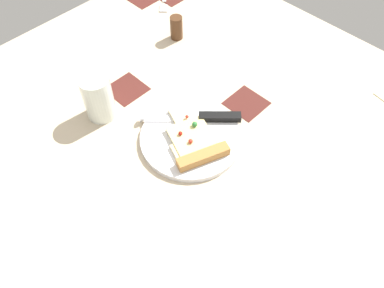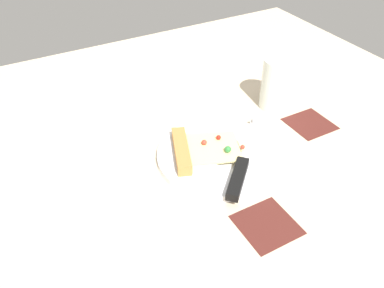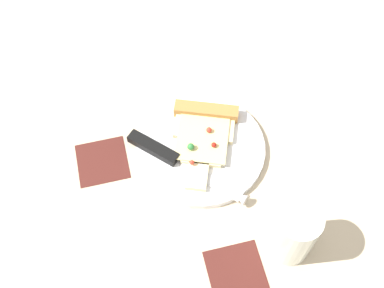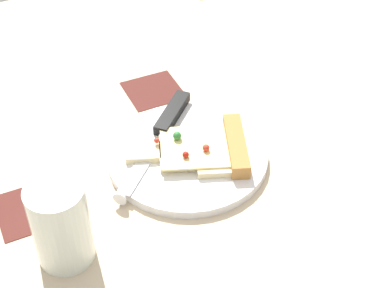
% 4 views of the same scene
% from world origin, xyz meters
% --- Properties ---
extents(ground_plane, '(1.21, 1.21, 0.03)m').
position_xyz_m(ground_plane, '(-0.00, 0.00, -0.01)').
color(ground_plane, '#C6B293').
rests_on(ground_plane, ground).
extents(plate, '(0.24, 0.24, 0.01)m').
position_xyz_m(plate, '(0.02, -0.00, 0.01)').
color(plate, silver).
rests_on(plate, ground_plane).
extents(pizza_slice, '(0.19, 0.14, 0.03)m').
position_xyz_m(pizza_slice, '(0.04, -0.01, 0.02)').
color(pizza_slice, beige).
rests_on(pizza_slice, plate).
extents(knife, '(0.19, 0.18, 0.02)m').
position_xyz_m(knife, '(0.00, 0.05, 0.02)').
color(knife, silver).
rests_on(knife, plate).
extents(drinking_glass, '(0.07, 0.07, 0.12)m').
position_xyz_m(drinking_glass, '(-0.19, -0.10, 0.06)').
color(drinking_glass, silver).
rests_on(drinking_glass, ground_plane).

